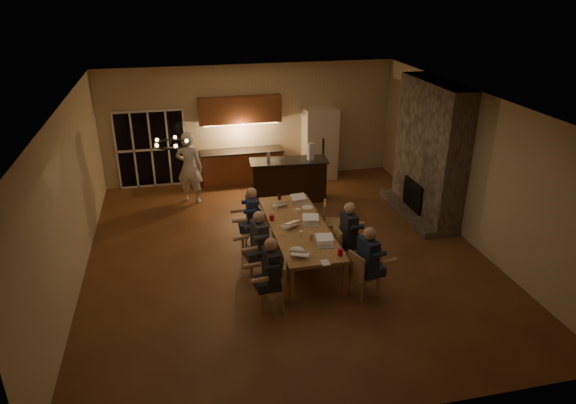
# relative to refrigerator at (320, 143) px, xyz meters

# --- Properties ---
(floor) EXTENTS (9.00, 9.00, 0.00)m
(floor) POSITION_rel_refrigerator_xyz_m (-1.90, -4.15, -1.00)
(floor) COLOR brown
(floor) RESTS_ON ground
(back_wall) EXTENTS (8.00, 0.04, 3.20)m
(back_wall) POSITION_rel_refrigerator_xyz_m (-1.90, 0.37, 0.60)
(back_wall) COLOR beige
(back_wall) RESTS_ON ground
(left_wall) EXTENTS (0.04, 9.00, 3.20)m
(left_wall) POSITION_rel_refrigerator_xyz_m (-5.92, -4.15, 0.60)
(left_wall) COLOR beige
(left_wall) RESTS_ON ground
(right_wall) EXTENTS (0.04, 9.00, 3.20)m
(right_wall) POSITION_rel_refrigerator_xyz_m (2.12, -4.15, 0.60)
(right_wall) COLOR beige
(right_wall) RESTS_ON ground
(ceiling) EXTENTS (8.00, 9.00, 0.04)m
(ceiling) POSITION_rel_refrigerator_xyz_m (-1.90, -4.15, 2.22)
(ceiling) COLOR white
(ceiling) RESTS_ON back_wall
(french_doors) EXTENTS (1.86, 0.08, 2.10)m
(french_doors) POSITION_rel_refrigerator_xyz_m (-4.60, 0.32, 0.05)
(french_doors) COLOR black
(french_doors) RESTS_ON ground
(fireplace) EXTENTS (0.58, 2.50, 3.20)m
(fireplace) POSITION_rel_refrigerator_xyz_m (1.80, -2.95, 0.60)
(fireplace) COLOR #716959
(fireplace) RESTS_ON ground
(kitchenette) EXTENTS (2.24, 0.68, 2.40)m
(kitchenette) POSITION_rel_refrigerator_xyz_m (-2.20, 0.05, 0.20)
(kitchenette) COLOR brown
(kitchenette) RESTS_ON ground
(refrigerator) EXTENTS (0.90, 0.68, 2.00)m
(refrigerator) POSITION_rel_refrigerator_xyz_m (0.00, 0.00, 0.00)
(refrigerator) COLOR beige
(refrigerator) RESTS_ON ground
(dining_table) EXTENTS (1.10, 3.12, 0.75)m
(dining_table) POSITION_rel_refrigerator_xyz_m (-1.69, -4.42, -0.62)
(dining_table) COLOR #B47D48
(dining_table) RESTS_ON ground
(bar_island) EXTENTS (2.00, 0.84, 1.08)m
(bar_island) POSITION_rel_refrigerator_xyz_m (-1.22, -1.43, -0.46)
(bar_island) COLOR black
(bar_island) RESTS_ON ground
(chair_left_near) EXTENTS (0.55, 0.55, 0.89)m
(chair_left_near) POSITION_rel_refrigerator_xyz_m (-2.52, -5.96, -0.55)
(chair_left_near) COLOR tan
(chair_left_near) RESTS_ON ground
(chair_left_mid) EXTENTS (0.51, 0.51, 0.89)m
(chair_left_mid) POSITION_rel_refrigerator_xyz_m (-2.55, -4.86, -0.55)
(chair_left_mid) COLOR tan
(chair_left_mid) RESTS_ON ground
(chair_left_far) EXTENTS (0.47, 0.47, 0.89)m
(chair_left_far) POSITION_rel_refrigerator_xyz_m (-2.53, -3.78, -0.55)
(chair_left_far) COLOR tan
(chair_left_far) RESTS_ON ground
(chair_right_near) EXTENTS (0.56, 0.56, 0.89)m
(chair_right_near) POSITION_rel_refrigerator_xyz_m (-0.86, -5.95, -0.55)
(chair_right_near) COLOR tan
(chair_right_near) RESTS_ON ground
(chair_right_mid) EXTENTS (0.45, 0.45, 0.89)m
(chair_right_mid) POSITION_rel_refrigerator_xyz_m (-0.86, -4.97, -0.55)
(chair_right_mid) COLOR tan
(chair_right_mid) RESTS_ON ground
(chair_right_far) EXTENTS (0.55, 0.55, 0.89)m
(chair_right_far) POSITION_rel_refrigerator_xyz_m (-0.77, -3.81, -0.55)
(chair_right_far) COLOR tan
(chair_right_far) RESTS_ON ground
(person_left_near) EXTENTS (0.66, 0.66, 1.38)m
(person_left_near) POSITION_rel_refrigerator_xyz_m (-2.56, -6.00, -0.31)
(person_left_near) COLOR #22252C
(person_left_near) RESTS_ON ground
(person_right_near) EXTENTS (0.70, 0.70, 1.38)m
(person_right_near) POSITION_rel_refrigerator_xyz_m (-0.83, -6.00, -0.31)
(person_right_near) COLOR navy
(person_right_near) RESTS_ON ground
(person_left_mid) EXTENTS (0.70, 0.70, 1.38)m
(person_left_mid) POSITION_rel_refrigerator_xyz_m (-2.58, -4.93, -0.31)
(person_left_mid) COLOR #3C4147
(person_left_mid) RESTS_ON ground
(person_right_mid) EXTENTS (0.63, 0.63, 1.38)m
(person_right_mid) POSITION_rel_refrigerator_xyz_m (-0.82, -4.93, -0.31)
(person_right_mid) COLOR #22252C
(person_right_mid) RESTS_ON ground
(person_left_far) EXTENTS (0.63, 0.63, 1.38)m
(person_left_far) POSITION_rel_refrigerator_xyz_m (-2.53, -3.77, -0.31)
(person_left_far) COLOR navy
(person_left_far) RESTS_ON ground
(standing_person) EXTENTS (0.79, 0.66, 1.84)m
(standing_person) POSITION_rel_refrigerator_xyz_m (-3.67, -0.99, -0.08)
(standing_person) COLOR silver
(standing_person) RESTS_ON ground
(chandelier) EXTENTS (0.56, 0.56, 0.03)m
(chandelier) POSITION_rel_refrigerator_xyz_m (-4.02, -4.90, 1.75)
(chandelier) COLOR black
(chandelier) RESTS_ON ceiling
(laptop_a) EXTENTS (0.41, 0.39, 0.23)m
(laptop_a) POSITION_rel_refrigerator_xyz_m (-1.94, -5.54, -0.14)
(laptop_a) COLOR silver
(laptop_a) RESTS_ON dining_table
(laptop_b) EXTENTS (0.34, 0.31, 0.23)m
(laptop_b) POSITION_rel_refrigerator_xyz_m (-1.41, -5.34, -0.14)
(laptop_b) COLOR silver
(laptop_b) RESTS_ON dining_table
(laptop_c) EXTENTS (0.41, 0.40, 0.23)m
(laptop_c) POSITION_rel_refrigerator_xyz_m (-1.89, -4.39, -0.14)
(laptop_c) COLOR silver
(laptop_c) RESTS_ON dining_table
(laptop_d) EXTENTS (0.37, 0.34, 0.23)m
(laptop_d) POSITION_rel_refrigerator_xyz_m (-1.45, -4.44, -0.14)
(laptop_d) COLOR silver
(laptop_d) RESTS_ON dining_table
(laptop_e) EXTENTS (0.35, 0.31, 0.23)m
(laptop_e) POSITION_rel_refrigerator_xyz_m (-1.88, -3.34, -0.14)
(laptop_e) COLOR silver
(laptop_e) RESTS_ON dining_table
(laptop_f) EXTENTS (0.35, 0.31, 0.23)m
(laptop_f) POSITION_rel_refrigerator_xyz_m (-1.41, -3.38, -0.14)
(laptop_f) COLOR silver
(laptop_f) RESTS_ON dining_table
(mug_front) EXTENTS (0.07, 0.07, 0.10)m
(mug_front) POSITION_rel_refrigerator_xyz_m (-1.75, -4.85, -0.20)
(mug_front) COLOR white
(mug_front) RESTS_ON dining_table
(mug_mid) EXTENTS (0.08, 0.08, 0.10)m
(mug_mid) POSITION_rel_refrigerator_xyz_m (-1.57, -3.84, -0.20)
(mug_mid) COLOR white
(mug_mid) RESTS_ON dining_table
(mug_back) EXTENTS (0.07, 0.07, 0.10)m
(mug_back) POSITION_rel_refrigerator_xyz_m (-1.99, -3.61, -0.20)
(mug_back) COLOR white
(mug_back) RESTS_ON dining_table
(redcup_near) EXTENTS (0.09, 0.09, 0.12)m
(redcup_near) POSITION_rel_refrigerator_xyz_m (-1.26, -5.73, -0.19)
(redcup_near) COLOR #B80C19
(redcup_near) RESTS_ON dining_table
(redcup_mid) EXTENTS (0.10, 0.10, 0.12)m
(redcup_mid) POSITION_rel_refrigerator_xyz_m (-2.17, -4.06, -0.19)
(redcup_mid) COLOR #B80C19
(redcup_mid) RESTS_ON dining_table
(can_silver) EXTENTS (0.07, 0.07, 0.12)m
(can_silver) POSITION_rel_refrigerator_xyz_m (-1.61, -5.07, -0.19)
(can_silver) COLOR #B2B2B7
(can_silver) RESTS_ON dining_table
(can_cola) EXTENTS (0.07, 0.07, 0.12)m
(can_cola) POSITION_rel_refrigerator_xyz_m (-1.80, -3.04, -0.19)
(can_cola) COLOR #3F0F0C
(can_cola) RESTS_ON dining_table
(can_right) EXTENTS (0.07, 0.07, 0.12)m
(can_right) POSITION_rel_refrigerator_xyz_m (-1.25, -4.15, -0.19)
(can_right) COLOR #B2B2B7
(can_right) RESTS_ON dining_table
(plate_near) EXTENTS (0.25, 0.25, 0.02)m
(plate_near) POSITION_rel_refrigerator_xyz_m (-1.31, -5.01, -0.24)
(plate_near) COLOR white
(plate_near) RESTS_ON dining_table
(plate_left) EXTENTS (0.25, 0.25, 0.02)m
(plate_left) POSITION_rel_refrigerator_xyz_m (-1.97, -5.39, -0.24)
(plate_left) COLOR white
(plate_left) RESTS_ON dining_table
(plate_far) EXTENTS (0.25, 0.25, 0.02)m
(plate_far) POSITION_rel_refrigerator_xyz_m (-1.30, -3.63, -0.24)
(plate_far) COLOR white
(plate_far) RESTS_ON dining_table
(notepad) EXTENTS (0.15, 0.20, 0.01)m
(notepad) POSITION_rel_refrigerator_xyz_m (-1.59, -5.93, -0.24)
(notepad) COLOR white
(notepad) RESTS_ON dining_table
(bar_bottle) EXTENTS (0.08, 0.08, 0.24)m
(bar_bottle) POSITION_rel_refrigerator_xyz_m (-1.73, -1.39, 0.20)
(bar_bottle) COLOR #99999E
(bar_bottle) RESTS_ON bar_island
(bar_blender) EXTENTS (0.16, 0.16, 0.43)m
(bar_blender) POSITION_rel_refrigerator_xyz_m (-0.68, -1.52, 0.30)
(bar_blender) COLOR silver
(bar_blender) RESTS_ON bar_island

